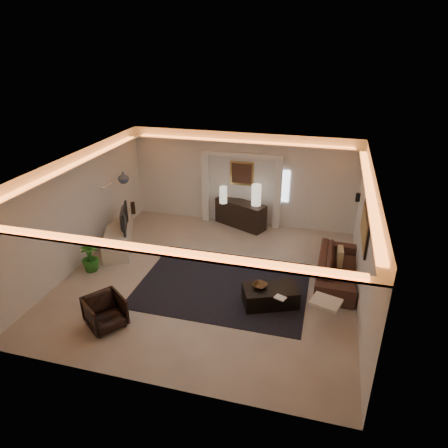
% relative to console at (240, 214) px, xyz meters
% --- Properties ---
extents(floor, '(7.00, 7.00, 0.00)m').
position_rel_console_xyz_m(floor, '(-0.04, -3.20, -0.40)').
color(floor, '#B3A693').
rests_on(floor, ground).
extents(ceiling, '(7.00, 7.00, 0.00)m').
position_rel_console_xyz_m(ceiling, '(-0.04, -3.20, 2.50)').
color(ceiling, white).
rests_on(ceiling, ground).
extents(wall_back, '(7.00, 0.00, 7.00)m').
position_rel_console_xyz_m(wall_back, '(-0.04, 0.30, 1.05)').
color(wall_back, silver).
rests_on(wall_back, ground).
extents(wall_front, '(7.00, 0.00, 7.00)m').
position_rel_console_xyz_m(wall_front, '(-0.04, -6.70, 1.05)').
color(wall_front, silver).
rests_on(wall_front, ground).
extents(wall_left, '(0.00, 7.00, 7.00)m').
position_rel_console_xyz_m(wall_left, '(-3.54, -3.20, 1.05)').
color(wall_left, silver).
rests_on(wall_left, ground).
extents(wall_right, '(0.00, 7.00, 7.00)m').
position_rel_console_xyz_m(wall_right, '(3.46, -3.20, 1.05)').
color(wall_right, silver).
rests_on(wall_right, ground).
extents(cove_soffit, '(7.00, 7.00, 0.04)m').
position_rel_console_xyz_m(cove_soffit, '(-0.04, -3.20, 2.22)').
color(cove_soffit, silver).
rests_on(cove_soffit, ceiling).
extents(daylight_slit, '(0.25, 0.03, 1.00)m').
position_rel_console_xyz_m(daylight_slit, '(1.31, 0.28, 0.95)').
color(daylight_slit, white).
rests_on(daylight_slit, wall_back).
extents(area_rug, '(4.00, 3.00, 0.01)m').
position_rel_console_xyz_m(area_rug, '(0.36, -3.40, -0.39)').
color(area_rug, black).
rests_on(area_rug, ground).
extents(pilaster_left, '(0.22, 0.20, 2.20)m').
position_rel_console_xyz_m(pilaster_left, '(-1.19, 0.20, 0.70)').
color(pilaster_left, silver).
rests_on(pilaster_left, ground).
extents(pilaster_right, '(0.22, 0.20, 2.20)m').
position_rel_console_xyz_m(pilaster_right, '(1.11, 0.20, 0.70)').
color(pilaster_right, silver).
rests_on(pilaster_right, ground).
extents(alcove_header, '(2.52, 0.20, 0.12)m').
position_rel_console_xyz_m(alcove_header, '(-0.04, 0.20, 1.85)').
color(alcove_header, silver).
rests_on(alcove_header, wall_back).
extents(painting_frame, '(0.74, 0.04, 0.74)m').
position_rel_console_xyz_m(painting_frame, '(-0.04, 0.27, 1.25)').
color(painting_frame, tan).
rests_on(painting_frame, wall_back).
extents(painting_canvas, '(0.62, 0.02, 0.62)m').
position_rel_console_xyz_m(painting_canvas, '(-0.04, 0.24, 1.25)').
color(painting_canvas, '#4C2D1E').
rests_on(painting_canvas, wall_back).
extents(art_panel_frame, '(0.04, 1.64, 0.74)m').
position_rel_console_xyz_m(art_panel_frame, '(3.43, -2.90, 1.30)').
color(art_panel_frame, black).
rests_on(art_panel_frame, wall_right).
extents(art_panel_gold, '(0.02, 1.50, 0.62)m').
position_rel_console_xyz_m(art_panel_gold, '(3.40, -2.90, 1.30)').
color(art_panel_gold, tan).
rests_on(art_panel_gold, wall_right).
extents(wall_sconce, '(0.12, 0.12, 0.22)m').
position_rel_console_xyz_m(wall_sconce, '(3.34, -1.00, 1.28)').
color(wall_sconce, black).
rests_on(wall_sconce, wall_right).
extents(wall_niche, '(0.10, 0.55, 0.04)m').
position_rel_console_xyz_m(wall_niche, '(-3.48, -1.80, 1.25)').
color(wall_niche, silver).
rests_on(wall_niche, wall_left).
extents(console, '(1.72, 1.17, 0.83)m').
position_rel_console_xyz_m(console, '(0.00, 0.00, 0.00)').
color(console, black).
rests_on(console, ground).
extents(lamp_left, '(0.30, 0.30, 0.52)m').
position_rel_console_xyz_m(lamp_left, '(-0.50, -0.22, 0.69)').
color(lamp_left, beige).
rests_on(lamp_left, console).
extents(lamp_right, '(0.30, 0.30, 0.65)m').
position_rel_console_xyz_m(lamp_right, '(0.50, -0.12, 0.69)').
color(lamp_right, white).
rests_on(lamp_right, console).
extents(media_ledge, '(1.73, 2.74, 0.51)m').
position_rel_console_xyz_m(media_ledge, '(-3.19, -1.99, -0.18)').
color(media_ledge, beige).
rests_on(media_ledge, ground).
extents(tv, '(1.11, 0.60, 0.66)m').
position_rel_console_xyz_m(tv, '(-3.00, -2.09, 0.38)').
color(tv, black).
rests_on(tv, media_ledge).
extents(figurine, '(0.18, 0.18, 0.37)m').
position_rel_console_xyz_m(figurine, '(-3.19, -0.98, 0.24)').
color(figurine, black).
rests_on(figurine, media_ledge).
extents(ginger_jar, '(0.42, 0.42, 0.33)m').
position_rel_console_xyz_m(ginger_jar, '(-3.10, -1.52, 1.44)').
color(ginger_jar, '#43556C').
rests_on(ginger_jar, wall_niche).
extents(plant, '(0.61, 0.61, 0.78)m').
position_rel_console_xyz_m(plant, '(-3.11, -3.61, -0.01)').
color(plant, '#24661C').
rests_on(plant, ground).
extents(sofa, '(2.37, 0.99, 0.68)m').
position_rel_console_xyz_m(sofa, '(2.99, -2.47, -0.06)').
color(sofa, '#483123').
rests_on(sofa, ground).
extents(throw_blanket, '(0.70, 0.63, 0.06)m').
position_rel_console_xyz_m(throw_blanket, '(2.76, -4.26, 0.15)').
color(throw_blanket, silver).
rests_on(throw_blanket, sofa).
extents(throw_pillow, '(0.15, 0.43, 0.42)m').
position_rel_console_xyz_m(throw_pillow, '(3.03, -2.24, 0.15)').
color(throw_pillow, tan).
rests_on(throw_pillow, sofa).
extents(coffee_table, '(1.35, 1.05, 0.44)m').
position_rel_console_xyz_m(coffee_table, '(1.57, -3.87, -0.20)').
color(coffee_table, black).
rests_on(coffee_table, ground).
extents(bowl, '(0.42, 0.42, 0.08)m').
position_rel_console_xyz_m(bowl, '(1.33, -3.89, 0.05)').
color(bowl, '#422D19').
rests_on(bowl, coffee_table).
extents(magazine, '(0.28, 0.25, 0.03)m').
position_rel_console_xyz_m(magazine, '(1.82, -4.20, 0.02)').
color(magazine, white).
rests_on(magazine, coffee_table).
extents(armchair, '(1.03, 1.03, 0.68)m').
position_rel_console_xyz_m(armchair, '(-1.60, -5.48, -0.06)').
color(armchair, black).
rests_on(armchair, ground).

